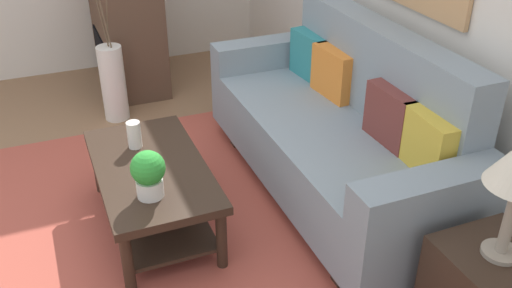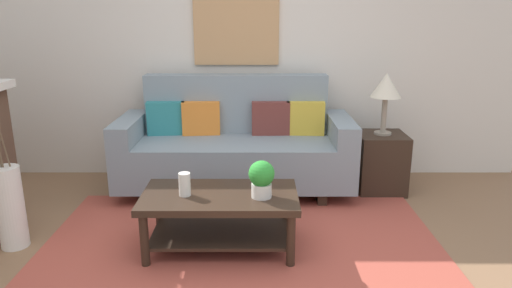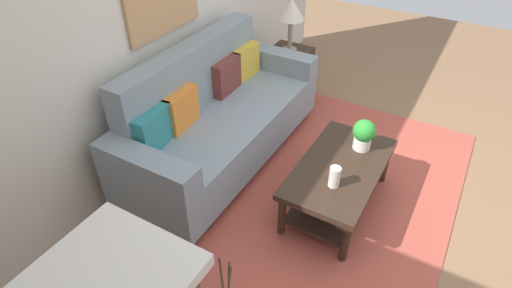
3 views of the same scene
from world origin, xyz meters
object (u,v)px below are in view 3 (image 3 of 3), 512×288
Objects in this scene: throw_pillow_maroon at (226,76)px; throw_pillow_mustard at (245,62)px; throw_pillow_teal at (153,130)px; couch at (218,119)px; tabletop_vase at (335,177)px; table_lamp at (291,11)px; side_table at (288,73)px; coffee_table at (339,177)px; throw_pillow_orange at (181,109)px; potted_plant_tabletop at (364,134)px.

throw_pillow_mustard is (0.33, 0.00, 0.00)m from throw_pillow_maroon.
couch is at bearing -10.67° from throw_pillow_teal.
throw_pillow_teal is 1.40m from tabletop_vase.
throw_pillow_teal is 0.63× the size of table_lamp.
throw_pillow_teal is 1.00× the size of throw_pillow_maroon.
side_table is at bearing -0.84° from couch.
table_lamp is at bearing -0.84° from couch.
throw_pillow_orange is at bearing 101.75° from coffee_table.
side_table is at bearing -4.87° from throw_pillow_orange.
throw_pillow_maroon is 0.63× the size of table_lamp.
side_table is (0.71, -0.15, -0.40)m from throw_pillow_mustard.
throw_pillow_mustard is 1.66m from tabletop_vase.
throw_pillow_maroon is at bearing 0.00° from throw_pillow_orange.
table_lamp is at bearing -7.96° from throw_pillow_maroon.
potted_plant_tabletop is at bearing -133.17° from table_lamp.
potted_plant_tabletop is at bearing -94.29° from throw_pillow_maroon.
coffee_table is (-0.06, -1.18, -0.12)m from couch.
throw_pillow_maroon is 1.49m from tabletop_vase.
coffee_table is at bearing 167.77° from potted_plant_tabletop.
throw_pillow_teal and throw_pillow_maroon have the same top height.
throw_pillow_orange is 1.37× the size of potted_plant_tabletop.
throw_pillow_orange is 1.77m from side_table.
coffee_table is 6.69× the size of tabletop_vase.
couch is 0.73m from throw_pillow_mustard.
throw_pillow_mustard is at bearing 0.00° from throw_pillow_teal.
couch is 1.97× the size of coffee_table.
throw_pillow_orange is 0.33× the size of coffee_table.
table_lamp is (0.00, 0.00, 0.71)m from side_table.
couch is at bearing 76.02° from tabletop_vase.
throw_pillow_teal is 0.33× the size of coffee_table.
throw_pillow_teal is 1.34m from throw_pillow_mustard.
couch reaches higher than throw_pillow_mustard.
side_table is (1.15, 1.22, -0.29)m from potted_plant_tabletop.
coffee_table is 1.85m from side_table.
couch is at bearing 179.16° from table_lamp.
throw_pillow_orange is at bearing 112.46° from potted_plant_tabletop.
throw_pillow_maroon and throw_pillow_mustard have the same top height.
couch reaches higher than coffee_table.
throw_pillow_maroon is 1.10m from table_lamp.
throw_pillow_mustard reaches higher than coffee_table.
throw_pillow_mustard is at bearing 168.38° from table_lamp.
potted_plant_tabletop is (0.57, -1.37, -0.11)m from throw_pillow_orange.
coffee_table is at bearing 7.97° from tabletop_vase.
couch is 3.86× the size of side_table.
side_table is (2.05, -0.15, -0.40)m from throw_pillow_teal.
coffee_table is at bearing -106.92° from throw_pillow_maroon.
potted_plant_tabletop is (0.53, -0.03, 0.06)m from tabletop_vase.
tabletop_vase is (-0.24, -0.03, 0.20)m from coffee_table.
throw_pillow_orange is 0.63× the size of table_lamp.
coffee_table is (0.27, -1.31, -0.37)m from throw_pillow_orange.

